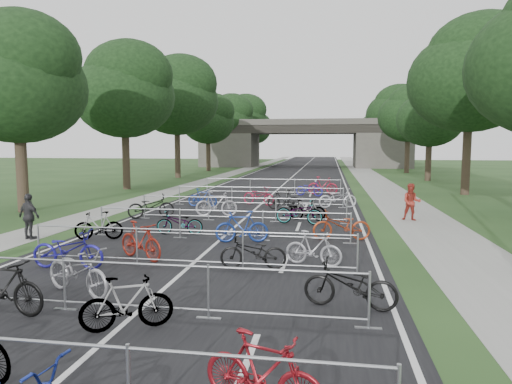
% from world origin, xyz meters
% --- Properties ---
extents(road, '(11.00, 140.00, 0.01)m').
position_xyz_m(road, '(0.00, 50.00, 0.01)').
color(road, black).
rests_on(road, ground).
extents(sidewalk_right, '(3.00, 140.00, 0.01)m').
position_xyz_m(sidewalk_right, '(8.00, 50.00, 0.01)').
color(sidewalk_right, gray).
rests_on(sidewalk_right, ground).
extents(sidewalk_left, '(2.00, 140.00, 0.01)m').
position_xyz_m(sidewalk_left, '(-7.50, 50.00, 0.01)').
color(sidewalk_left, gray).
rests_on(sidewalk_left, ground).
extents(lane_markings, '(0.12, 140.00, 0.00)m').
position_xyz_m(lane_markings, '(0.00, 50.00, 0.00)').
color(lane_markings, silver).
rests_on(lane_markings, ground).
extents(overpass_bridge, '(31.00, 8.00, 7.05)m').
position_xyz_m(overpass_bridge, '(0.00, 65.00, 3.53)').
color(overpass_bridge, '#4B4743').
rests_on(overpass_bridge, ground).
extents(tree_left_0, '(6.72, 6.72, 10.25)m').
position_xyz_m(tree_left_0, '(-11.39, 15.93, 6.49)').
color(tree_left_0, '#33261C').
rests_on(tree_left_0, ground).
extents(tree_left_1, '(7.56, 7.56, 11.53)m').
position_xyz_m(tree_left_1, '(-11.39, 27.93, 7.30)').
color(tree_left_1, '#33261C').
rests_on(tree_left_1, ground).
extents(tree_right_1, '(8.18, 8.18, 12.47)m').
position_xyz_m(tree_right_1, '(13.11, 27.93, 7.90)').
color(tree_right_1, '#33261C').
rests_on(tree_right_1, ground).
extents(tree_left_2, '(8.40, 8.40, 12.81)m').
position_xyz_m(tree_left_2, '(-11.39, 39.93, 8.12)').
color(tree_left_2, '#33261C').
rests_on(tree_left_2, ground).
extents(tree_right_2, '(6.16, 6.16, 9.39)m').
position_xyz_m(tree_right_2, '(13.11, 39.93, 5.95)').
color(tree_right_2, '#33261C').
rests_on(tree_right_2, ground).
extents(tree_left_3, '(6.72, 6.72, 10.25)m').
position_xyz_m(tree_left_3, '(-11.39, 51.93, 6.49)').
color(tree_left_3, '#33261C').
rests_on(tree_left_3, ground).
extents(tree_right_3, '(7.17, 7.17, 10.93)m').
position_xyz_m(tree_right_3, '(13.11, 51.93, 6.92)').
color(tree_right_3, '#33261C').
rests_on(tree_right_3, ground).
extents(tree_left_4, '(7.56, 7.56, 11.53)m').
position_xyz_m(tree_left_4, '(-11.39, 63.93, 7.30)').
color(tree_left_4, '#33261C').
rests_on(tree_left_4, ground).
extents(tree_right_4, '(8.18, 8.18, 12.47)m').
position_xyz_m(tree_right_4, '(13.11, 63.93, 7.90)').
color(tree_right_4, '#33261C').
rests_on(tree_right_4, ground).
extents(tree_left_5, '(8.40, 8.40, 12.81)m').
position_xyz_m(tree_left_5, '(-11.39, 75.93, 8.12)').
color(tree_left_5, '#33261C').
rests_on(tree_left_5, ground).
extents(tree_right_5, '(6.16, 6.16, 9.39)m').
position_xyz_m(tree_right_5, '(13.11, 75.93, 5.95)').
color(tree_right_5, '#33261C').
rests_on(tree_right_5, ground).
extents(tree_left_6, '(6.72, 6.72, 10.25)m').
position_xyz_m(tree_left_6, '(-11.39, 87.93, 6.49)').
color(tree_left_6, '#33261C').
rests_on(tree_left_6, ground).
extents(tree_right_6, '(7.17, 7.17, 10.93)m').
position_xyz_m(tree_right_6, '(13.11, 87.93, 6.92)').
color(tree_right_6, '#33261C').
rests_on(tree_right_6, ground).
extents(barrier_row_0, '(9.70, 0.08, 1.10)m').
position_xyz_m(barrier_row_0, '(0.00, 0.00, 0.55)').
color(barrier_row_0, '#919398').
rests_on(barrier_row_0, ground).
extents(barrier_row_1, '(9.70, 0.08, 1.10)m').
position_xyz_m(barrier_row_1, '(0.00, 3.60, 0.55)').
color(barrier_row_1, '#919398').
rests_on(barrier_row_1, ground).
extents(barrier_row_2, '(9.70, 0.08, 1.10)m').
position_xyz_m(barrier_row_2, '(0.00, 7.20, 0.55)').
color(barrier_row_2, '#919398').
rests_on(barrier_row_2, ground).
extents(barrier_row_3, '(9.70, 0.08, 1.10)m').
position_xyz_m(barrier_row_3, '(0.00, 11.00, 0.55)').
color(barrier_row_3, '#919398').
rests_on(barrier_row_3, ground).
extents(barrier_row_4, '(9.70, 0.08, 1.10)m').
position_xyz_m(barrier_row_4, '(0.00, 15.00, 0.55)').
color(barrier_row_4, '#919398').
rests_on(barrier_row_4, ground).
extents(barrier_row_5, '(9.70, 0.08, 1.10)m').
position_xyz_m(barrier_row_5, '(0.00, 20.00, 0.55)').
color(barrier_row_5, '#919398').
rests_on(barrier_row_5, ground).
extents(barrier_row_6, '(9.70, 0.08, 1.10)m').
position_xyz_m(barrier_row_6, '(0.00, 26.00, 0.55)').
color(barrier_row_6, '#919398').
rests_on(barrier_row_6, ground).
extents(bike_3, '(1.80, 1.04, 1.04)m').
position_xyz_m(bike_3, '(3.04, 0.67, 0.52)').
color(bike_3, maroon).
rests_on(bike_3, ground).
extents(bike_4, '(1.96, 0.77, 1.15)m').
position_xyz_m(bike_4, '(-2.58, 3.17, 0.57)').
color(bike_4, black).
rests_on(bike_4, ground).
extents(bike_5, '(2.21, 1.52, 1.10)m').
position_xyz_m(bike_5, '(-1.78, 4.53, 0.55)').
color(bike_5, gray).
rests_on(bike_5, ground).
extents(bike_6, '(1.73, 1.18, 1.02)m').
position_xyz_m(bike_6, '(0.19, 2.82, 0.51)').
color(bike_6, '#919398').
rests_on(bike_6, ground).
extents(bike_7, '(2.03, 0.98, 1.02)m').
position_xyz_m(bike_7, '(4.30, 4.60, 0.51)').
color(bike_7, black).
rests_on(bike_7, ground).
extents(bike_8, '(2.08, 0.79, 1.08)m').
position_xyz_m(bike_8, '(-3.23, 6.50, 0.54)').
color(bike_8, navy).
rests_on(bike_8, ground).
extents(bike_9, '(1.90, 1.42, 1.14)m').
position_xyz_m(bike_9, '(-1.67, 7.76, 0.57)').
color(bike_9, maroon).
rests_on(bike_9, ground).
extents(bike_10, '(1.88, 0.82, 0.96)m').
position_xyz_m(bike_10, '(1.81, 7.26, 0.48)').
color(bike_10, black).
rests_on(bike_10, ground).
extents(bike_11, '(1.72, 0.88, 0.99)m').
position_xyz_m(bike_11, '(3.43, 7.88, 0.50)').
color(bike_11, '#A1A0A8').
rests_on(bike_11, ground).
extents(bike_12, '(1.76, 0.93, 1.02)m').
position_xyz_m(bike_12, '(-4.30, 10.20, 0.51)').
color(bike_12, '#919398').
rests_on(bike_12, ground).
extents(bike_13, '(1.82, 0.80, 0.93)m').
position_xyz_m(bike_13, '(-1.74, 11.55, 0.46)').
color(bike_13, '#919398').
rests_on(bike_13, ground).
extents(bike_14, '(1.92, 0.91, 1.11)m').
position_xyz_m(bike_14, '(0.86, 10.56, 0.56)').
color(bike_14, navy).
rests_on(bike_14, ground).
extents(bike_15, '(2.14, 1.02, 1.08)m').
position_xyz_m(bike_15, '(4.30, 11.49, 0.54)').
color(bike_15, maroon).
rests_on(bike_15, ground).
extents(bike_16, '(2.22, 1.63, 1.11)m').
position_xyz_m(bike_16, '(-4.30, 15.08, 0.56)').
color(bike_16, black).
rests_on(bike_16, ground).
extents(bike_17, '(2.05, 0.87, 1.19)m').
position_xyz_m(bike_17, '(-1.43, 16.04, 0.60)').
color(bike_17, '#95949B').
rests_on(bike_17, ground).
extents(bike_18, '(2.14, 1.05, 1.08)m').
position_xyz_m(bike_18, '(2.59, 14.55, 0.54)').
color(bike_18, '#919398').
rests_on(bike_18, ground).
extents(bike_19, '(1.70, 0.71, 0.99)m').
position_xyz_m(bike_19, '(2.90, 15.62, 0.49)').
color(bike_19, '#919398').
rests_on(bike_19, ground).
extents(bike_20, '(1.66, 0.52, 0.99)m').
position_xyz_m(bike_20, '(-3.03, 19.27, 0.50)').
color(bike_20, navy).
rests_on(bike_20, ground).
extents(bike_21, '(2.13, 1.45, 1.06)m').
position_xyz_m(bike_21, '(-0.07, 20.40, 0.53)').
color(bike_21, maroon).
rests_on(bike_21, ground).
extents(bike_22, '(1.75, 0.66, 1.03)m').
position_xyz_m(bike_22, '(1.47, 19.04, 0.52)').
color(bike_22, black).
rests_on(bike_22, ground).
extents(bike_23, '(2.17, 1.21, 1.08)m').
position_xyz_m(bike_23, '(4.30, 19.97, 0.54)').
color(bike_23, '#B8B7C0').
rests_on(bike_23, ground).
extents(bike_26, '(1.96, 1.13, 0.97)m').
position_xyz_m(bike_26, '(2.54, 25.44, 0.49)').
color(bike_26, '#1F1C9D').
rests_on(bike_26, ground).
extents(bike_27, '(2.10, 0.87, 1.22)m').
position_xyz_m(bike_27, '(3.41, 26.46, 0.61)').
color(bike_27, maroon).
rests_on(bike_27, ground).
extents(pedestrian_b, '(0.90, 0.74, 1.67)m').
position_xyz_m(pedestrian_b, '(7.50, 16.30, 0.84)').
color(pedestrian_b, maroon).
rests_on(pedestrian_b, ground).
extents(pedestrian_c, '(1.05, 0.67, 1.66)m').
position_xyz_m(pedestrian_c, '(-6.80, 9.88, 0.83)').
color(pedestrian_c, '#2A292C').
rests_on(pedestrian_c, ground).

